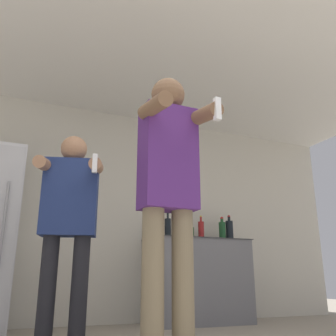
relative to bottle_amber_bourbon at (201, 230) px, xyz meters
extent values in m
cube|color=beige|center=(-1.33, 0.32, 0.21)|extent=(7.00, 0.06, 2.55)
cube|color=silver|center=(-1.33, -1.17, 1.51)|extent=(7.00, 3.43, 0.05)
cylinder|color=#99999E|center=(-2.23, -0.35, -0.09)|extent=(0.02, 0.02, 0.80)
cube|color=slate|center=(-0.09, -0.03, -0.60)|extent=(1.16, 0.63, 0.94)
cube|color=#38383A|center=(-0.09, -0.03, -0.12)|extent=(1.19, 0.66, 0.01)
cylinder|color=maroon|center=(0.00, 0.00, -0.01)|extent=(0.07, 0.07, 0.22)
cylinder|color=maroon|center=(0.00, 0.00, 0.14)|extent=(0.03, 0.03, 0.06)
sphere|color=#B29933|center=(0.00, 0.00, 0.17)|extent=(0.03, 0.03, 0.03)
cylinder|color=#194723|center=(0.30, 0.00, 0.00)|extent=(0.08, 0.08, 0.23)
cylinder|color=#194723|center=(0.30, 0.00, 0.14)|extent=(0.04, 0.04, 0.05)
sphere|color=maroon|center=(0.30, 0.00, 0.17)|extent=(0.04, 0.04, 0.04)
cylinder|color=#194723|center=(-0.15, 0.00, -0.05)|extent=(0.09, 0.09, 0.15)
cylinder|color=#194723|center=(-0.15, 0.00, 0.06)|extent=(0.03, 0.03, 0.06)
sphere|color=maroon|center=(-0.15, 0.00, 0.09)|extent=(0.03, 0.03, 0.03)
cylinder|color=black|center=(-0.44, 0.00, 0.00)|extent=(0.07, 0.07, 0.24)
cylinder|color=black|center=(-0.44, 0.00, 0.16)|extent=(0.03, 0.03, 0.09)
sphere|color=black|center=(-0.44, 0.00, 0.20)|extent=(0.03, 0.03, 0.03)
cylinder|color=black|center=(0.41, 0.00, 0.01)|extent=(0.09, 0.09, 0.26)
cylinder|color=black|center=(0.41, 0.00, 0.17)|extent=(0.03, 0.03, 0.06)
sphere|color=maroon|center=(0.41, 0.00, 0.19)|extent=(0.04, 0.04, 0.04)
cylinder|color=#75664C|center=(-1.38, -2.02, -0.62)|extent=(0.13, 0.13, 0.89)
cylinder|color=#75664C|center=(-1.19, -2.01, -0.62)|extent=(0.13, 0.13, 0.89)
cube|color=#4C236B|center=(-1.29, -2.02, 0.16)|extent=(0.35, 0.21, 0.67)
sphere|color=brown|center=(-1.29, -2.02, 0.61)|extent=(0.22, 0.22, 0.22)
cylinder|color=brown|center=(-1.45, -2.19, 0.42)|extent=(0.10, 0.36, 0.15)
cylinder|color=brown|center=(-1.12, -2.19, 0.42)|extent=(0.10, 0.36, 0.15)
cube|color=white|center=(-1.12, -2.36, 0.39)|extent=(0.04, 0.04, 0.14)
cylinder|color=black|center=(-1.87, -1.11, -0.66)|extent=(0.13, 0.13, 0.80)
cylinder|color=black|center=(-1.65, -1.18, -0.66)|extent=(0.13, 0.13, 0.80)
cube|color=navy|center=(-1.76, -1.14, 0.04)|extent=(0.46, 0.31, 0.60)
sphere|color=#9E7051|center=(-1.76, -1.14, 0.44)|extent=(0.21, 0.21, 0.21)
cylinder|color=#9E7051|center=(-1.99, -1.24, 0.26)|extent=(0.18, 0.33, 0.15)
cylinder|color=#9E7051|center=(-1.61, -1.34, 0.26)|extent=(0.18, 0.33, 0.15)
cube|color=white|center=(-1.65, -1.49, 0.24)|extent=(0.04, 0.04, 0.14)
camera|label=1|loc=(-2.16, -4.10, -0.58)|focal=40.00mm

